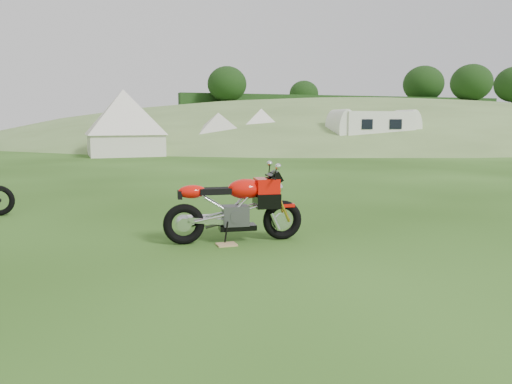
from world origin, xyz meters
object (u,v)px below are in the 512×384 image
object	(u,v)px
sport_motorcycle	(234,202)
tent_left	(124,125)
plywood_board	(226,244)
tent_right	(261,129)
tent_mid	(218,131)
caravan	(373,132)

from	to	relation	value
sport_motorcycle	tent_left	distance (m)	19.07
sport_motorcycle	tent_left	bearing A→B (deg)	96.66
plywood_board	tent_right	bearing A→B (deg)	69.64
tent_left	plywood_board	bearing A→B (deg)	-92.47
tent_left	tent_mid	xyz separation A→B (m)	(5.19, 1.67, -0.32)
tent_left	tent_mid	distance (m)	5.46
tent_right	sport_motorcycle	bearing A→B (deg)	-92.50
caravan	tent_mid	bearing A→B (deg)	156.19
tent_mid	sport_motorcycle	bearing A→B (deg)	-98.45
sport_motorcycle	tent_right	world-z (taller)	tent_right
tent_left	tent_mid	world-z (taller)	tent_left
tent_mid	caravan	world-z (taller)	tent_mid
tent_right	caravan	bearing A→B (deg)	-20.78
sport_motorcycle	caravan	size ratio (longest dim) A/B	0.38
tent_left	sport_motorcycle	bearing A→B (deg)	-92.00
sport_motorcycle	tent_mid	distance (m)	21.34
sport_motorcycle	tent_mid	bearing A→B (deg)	82.55
sport_motorcycle	caravan	world-z (taller)	caravan
tent_left	tent_right	world-z (taller)	tent_left
plywood_board	tent_mid	xyz separation A→B (m)	(5.22, 20.88, 1.15)
tent_left	tent_right	xyz separation A→B (m)	(7.77, 1.80, -0.24)
tent_mid	plywood_board	bearing A→B (deg)	-98.75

